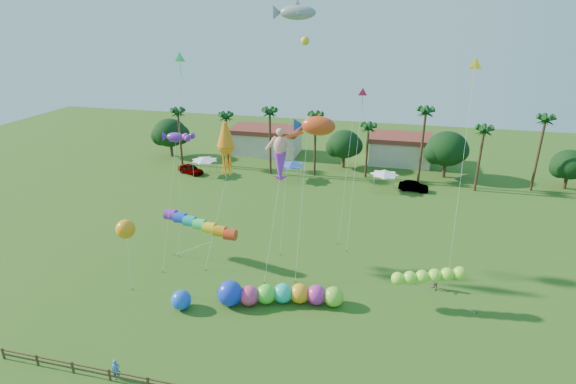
% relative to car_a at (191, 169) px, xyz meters
% --- Properties ---
extents(ground, '(160.00, 160.00, 0.00)m').
position_rel_car_a_xyz_m(ground, '(22.53, -36.01, -0.76)').
color(ground, '#285116').
rests_on(ground, ground).
extents(tree_line, '(69.46, 8.91, 11.00)m').
position_rel_car_a_xyz_m(tree_line, '(26.09, 7.99, 3.51)').
color(tree_line, '#3A2819').
rests_on(tree_line, ground).
extents(buildings_row, '(35.00, 7.00, 4.00)m').
position_rel_car_a_xyz_m(buildings_row, '(19.44, 13.99, 1.24)').
color(buildings_row, beige).
rests_on(buildings_row, ground).
extents(tent_row, '(31.00, 4.00, 0.60)m').
position_rel_car_a_xyz_m(tent_row, '(16.53, 0.33, 1.99)').
color(tent_row, white).
rests_on(tent_row, ground).
extents(car_a, '(4.82, 3.26, 1.52)m').
position_rel_car_a_xyz_m(car_a, '(0.00, 0.00, 0.00)').
color(car_a, '#4C4C54').
rests_on(car_a, ground).
extents(car_b, '(4.34, 1.94, 1.38)m').
position_rel_car_a_xyz_m(car_b, '(34.80, 0.71, -0.07)').
color(car_b, '#4C4C54').
rests_on(car_b, ground).
extents(spectator_a, '(0.70, 0.62, 1.62)m').
position_rel_car_a_xyz_m(spectator_a, '(13.93, -41.74, 0.05)').
color(spectator_a, '#3876C5').
rests_on(spectator_a, ground).
extents(spectator_b, '(1.05, 1.14, 1.89)m').
position_rel_car_a_xyz_m(spectator_b, '(36.33, -24.84, 0.18)').
color(spectator_b, gray).
rests_on(spectator_b, ground).
extents(caterpillar_inflatable, '(11.20, 4.31, 2.29)m').
position_rel_car_a_xyz_m(caterpillar_inflatable, '(22.48, -30.47, 0.20)').
color(caterpillar_inflatable, '#E03B75').
rests_on(caterpillar_inflatable, ground).
extents(blue_ball, '(1.75, 1.75, 1.75)m').
position_rel_car_a_xyz_m(blue_ball, '(14.68, -33.14, 0.11)').
color(blue_ball, blue).
rests_on(blue_ball, ground).
extents(rainbow_tube, '(9.03, 2.91, 4.25)m').
position_rel_car_a_xyz_m(rainbow_tube, '(14.42, -25.52, 2.92)').
color(rainbow_tube, red).
rests_on(rainbow_tube, ground).
extents(green_worm, '(10.00, 3.06, 3.39)m').
position_rel_car_a_xyz_m(green_worm, '(32.87, -28.14, 1.95)').
color(green_worm, '#98FD38').
rests_on(green_worm, ground).
extents(orange_ball_kite, '(1.84, 1.84, 7.11)m').
position_rel_car_a_xyz_m(orange_ball_kite, '(8.94, -31.41, 5.49)').
color(orange_ball_kite, orange).
rests_on(orange_ball_kite, ground).
extents(merman_kite, '(2.19, 4.60, 13.91)m').
position_rel_car_a_xyz_m(merman_kite, '(21.25, -23.90, 10.68)').
color(merman_kite, '#ED9986').
rests_on(merman_kite, ground).
extents(fish_kite, '(5.22, 7.29, 15.10)m').
position_rel_car_a_xyz_m(fish_kite, '(24.30, -20.96, 13.29)').
color(fish_kite, red).
rests_on(fish_kite, ground).
extents(shark_kite, '(5.12, 6.98, 25.04)m').
position_rel_car_a_xyz_m(shark_kite, '(21.25, -16.79, 23.40)').
color(shark_kite, gray).
rests_on(shark_kite, ground).
extents(squid_kite, '(2.56, 5.45, 14.41)m').
position_rel_car_a_xyz_m(squid_kite, '(15.39, -22.63, 11.08)').
color(squid_kite, orange).
rests_on(squid_kite, ground).
extents(lobster_kite, '(3.44, 5.49, 13.47)m').
position_rel_car_a_xyz_m(lobster_kite, '(10.65, -23.85, 12.07)').
color(lobster_kite, '#6622AE').
rests_on(lobster_kite, ground).
extents(delta_kite_red, '(1.07, 3.65, 17.08)m').
position_rel_car_a_xyz_m(delta_kite_red, '(27.94, -16.20, 15.40)').
color(delta_kite_red, '#CB1647').
rests_on(delta_kite_red, ground).
extents(delta_kite_yellow, '(1.30, 4.59, 20.66)m').
position_rel_car_a_xyz_m(delta_kite_yellow, '(37.66, -20.68, 18.94)').
color(delta_kite_yellow, yellow).
rests_on(delta_kite_yellow, ground).
extents(delta_kite_green, '(1.24, 4.04, 20.63)m').
position_rel_car_a_xyz_m(delta_kite_green, '(10.45, -21.19, 18.91)').
color(delta_kite_green, '#34DE6B').
rests_on(delta_kite_green, ground).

